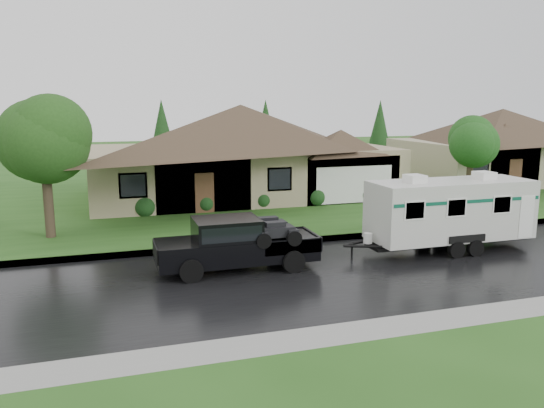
# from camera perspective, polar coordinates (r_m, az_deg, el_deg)

# --- Properties ---
(ground) EXTENTS (140.00, 140.00, 0.00)m
(ground) POSITION_cam_1_polar(r_m,az_deg,el_deg) (19.96, 0.97, -6.07)
(ground) COLOR #27541A
(ground) RESTS_ON ground
(road) EXTENTS (140.00, 8.00, 0.01)m
(road) POSITION_cam_1_polar(r_m,az_deg,el_deg) (18.16, 2.97, -7.78)
(road) COLOR black
(road) RESTS_ON ground
(curb) EXTENTS (140.00, 0.50, 0.15)m
(curb) POSITION_cam_1_polar(r_m,az_deg,el_deg) (22.00, -0.88, -4.28)
(curb) COLOR gray
(curb) RESTS_ON ground
(lawn) EXTENTS (140.00, 26.00, 0.15)m
(lawn) POSITION_cam_1_polar(r_m,az_deg,el_deg) (34.16, -6.96, 1.01)
(lawn) COLOR #27541A
(lawn) RESTS_ON ground
(house_main) EXTENTS (19.44, 10.80, 6.90)m
(house_main) POSITION_cam_1_polar(r_m,az_deg,el_deg) (33.11, -2.80, 6.90)
(house_main) COLOR tan
(house_main) RESTS_ON lawn
(house_neighbor) EXTENTS (15.12, 9.72, 6.45)m
(house_neighbor) POSITION_cam_1_polar(r_m,az_deg,el_deg) (43.14, 23.82, 6.52)
(house_neighbor) COLOR tan
(house_neighbor) RESTS_ON lawn
(tree_left_green) EXTENTS (3.58, 3.58, 5.92)m
(tree_left_green) POSITION_cam_1_polar(r_m,az_deg,el_deg) (24.09, -23.36, 6.24)
(tree_left_green) COLOR #382B1E
(tree_left_green) RESTS_ON lawn
(tree_right_green) EXTENTS (3.02, 3.02, 4.99)m
(tree_right_green) POSITION_cam_1_polar(r_m,az_deg,el_deg) (33.13, 20.69, 6.26)
(tree_right_green) COLOR #382B1E
(tree_right_green) RESTS_ON lawn
(shrub_row) EXTENTS (13.60, 1.00, 1.00)m
(shrub_row) POSITION_cam_1_polar(r_m,az_deg,el_deg) (29.04, -1.05, 0.54)
(shrub_row) COLOR #143814
(shrub_row) RESTS_ON lawn
(pickup_truck) EXTENTS (5.60, 2.13, 1.87)m
(pickup_truck) POSITION_cam_1_polar(r_m,az_deg,el_deg) (18.64, -4.08, -4.11)
(pickup_truck) COLOR black
(pickup_truck) RESTS_ON ground
(travel_trailer) EXTENTS (6.91, 2.43, 3.10)m
(travel_trailer) POSITION_cam_1_polar(r_m,az_deg,el_deg) (22.17, 18.62, -0.57)
(travel_trailer) COLOR silver
(travel_trailer) RESTS_ON ground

